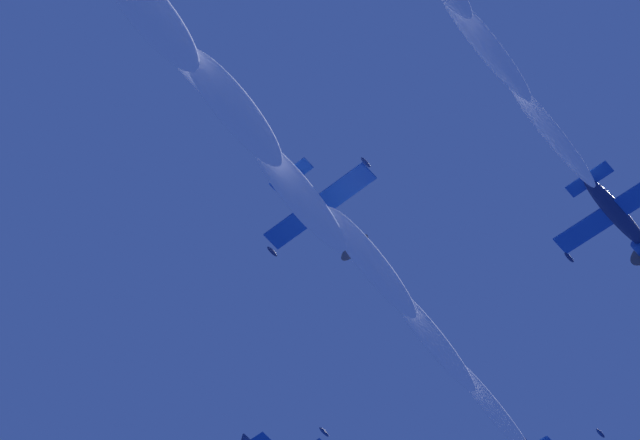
% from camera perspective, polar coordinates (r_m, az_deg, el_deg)
% --- Properties ---
extents(airplane_right_wingman, '(8.69, 8.04, 3.83)m').
position_cam_1_polar(airplane_right_wingman, '(88.23, 12.64, 0.20)').
color(airplane_right_wingman, navy).
extents(airplane_slot_tail, '(8.70, 8.05, 3.62)m').
position_cam_1_polar(airplane_slot_tail, '(88.53, 0.12, 0.38)').
color(airplane_slot_tail, navy).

